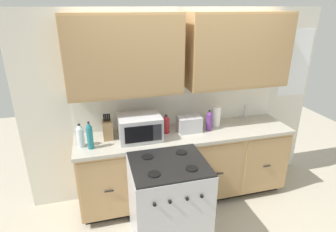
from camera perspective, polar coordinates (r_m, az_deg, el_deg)
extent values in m
plane|color=#B2A893|center=(3.66, 4.95, -18.73)|extent=(8.00, 8.00, 0.00)
cube|color=silver|center=(3.59, 2.18, 2.29)|extent=(3.81, 0.05, 2.36)
cube|color=white|center=(3.57, 2.31, 1.49)|extent=(2.61, 0.01, 0.40)
cube|color=tan|center=(3.09, -8.87, 12.19)|extent=(1.25, 0.34, 0.87)
cube|color=#A58052|center=(2.92, -8.45, 11.66)|extent=(1.23, 0.01, 0.82)
cube|color=tan|center=(3.51, 14.23, 12.90)|extent=(1.25, 0.34, 0.87)
cube|color=#A58052|center=(3.36, 15.68, 12.39)|extent=(1.23, 0.01, 0.82)
cube|color=white|center=(4.23, 24.67, 9.76)|extent=(0.44, 0.01, 0.90)
cube|color=black|center=(3.87, 3.27, -15.14)|extent=(2.55, 0.48, 0.10)
cube|color=tan|center=(3.60, 3.57, -9.69)|extent=(2.61, 0.60, 0.80)
cube|color=#A88354|center=(3.20, -11.98, -14.62)|extent=(0.60, 0.01, 0.73)
cube|color=black|center=(3.19, -11.95, -14.84)|extent=(0.10, 0.01, 0.01)
cube|color=#A88354|center=(3.28, -0.26, -13.16)|extent=(0.60, 0.01, 0.73)
cube|color=black|center=(3.27, -0.19, -13.37)|extent=(0.10, 0.01, 0.01)
cube|color=#A88354|center=(3.47, 10.41, -11.35)|extent=(0.60, 0.01, 0.73)
cube|color=black|center=(3.46, 10.50, -11.55)|extent=(0.10, 0.01, 0.01)
cube|color=#A88354|center=(3.77, 19.54, -9.48)|extent=(0.60, 0.01, 0.73)
cube|color=black|center=(3.76, 19.64, -9.65)|extent=(0.10, 0.01, 0.01)
cube|color=#ADA899|center=(3.40, 3.73, -3.67)|extent=(2.64, 0.63, 0.04)
cube|color=#A8AAAF|center=(3.79, 16.53, -1.76)|extent=(0.56, 0.38, 0.02)
cube|color=#B7B7BC|center=(3.03, 0.13, -17.34)|extent=(0.76, 0.66, 0.92)
cube|color=black|center=(2.76, 0.14, -9.75)|extent=(0.74, 0.65, 0.02)
cylinder|color=black|center=(2.59, -2.84, -11.80)|extent=(0.12, 0.12, 0.01)
cylinder|color=black|center=(2.67, 4.85, -10.66)|extent=(0.12, 0.12, 0.01)
cylinder|color=black|center=(2.85, -4.24, -8.35)|extent=(0.12, 0.12, 0.01)
cylinder|color=black|center=(2.93, 2.74, -7.45)|extent=(0.12, 0.12, 0.01)
cylinder|color=black|center=(2.55, -2.75, -17.67)|extent=(0.03, 0.02, 0.03)
cylinder|color=black|center=(2.57, 0.43, -17.18)|extent=(0.03, 0.02, 0.03)
cylinder|color=black|center=(2.61, 3.96, -16.56)|extent=(0.03, 0.02, 0.03)
cylinder|color=black|center=(2.65, 6.94, -16.00)|extent=(0.03, 0.02, 0.03)
cube|color=#B7B7BC|center=(3.19, -5.80, -2.32)|extent=(0.48, 0.36, 0.28)
cube|color=black|center=(3.02, -5.96, -3.77)|extent=(0.31, 0.01, 0.19)
cube|color=#28282D|center=(3.06, -2.19, -3.36)|extent=(0.10, 0.01, 0.19)
cube|color=#B7B7BC|center=(3.38, 4.39, -1.67)|extent=(0.28, 0.18, 0.19)
cube|color=black|center=(3.33, 3.62, -0.33)|extent=(0.02, 0.13, 0.01)
cube|color=black|center=(3.37, 5.23, -0.16)|extent=(0.02, 0.13, 0.01)
cube|color=#9C794E|center=(3.26, -12.24, -2.81)|extent=(0.11, 0.14, 0.22)
cylinder|color=black|center=(3.19, -12.98, -0.40)|extent=(0.02, 0.02, 0.09)
cylinder|color=black|center=(3.19, -12.63, -0.36)|extent=(0.02, 0.02, 0.09)
cylinder|color=black|center=(3.19, -12.27, -0.33)|extent=(0.02, 0.02, 0.09)
cylinder|color=black|center=(3.19, -11.91, -0.29)|extent=(0.02, 0.02, 0.09)
cylinder|color=#B2B5BA|center=(3.89, 15.37, 0.81)|extent=(0.02, 0.02, 0.20)
cylinder|color=white|center=(3.57, 9.77, -0.03)|extent=(0.12, 0.12, 0.26)
cylinder|color=#1E707A|center=(3.08, -15.67, -4.35)|extent=(0.07, 0.07, 0.25)
cone|color=#1E707A|center=(3.02, -15.96, -1.71)|extent=(0.06, 0.06, 0.06)
cylinder|color=black|center=(3.01, -16.01, -1.31)|extent=(0.02, 0.02, 0.02)
cylinder|color=maroon|center=(3.34, -0.41, -2.00)|extent=(0.08, 0.08, 0.18)
cone|color=maroon|center=(3.29, -0.42, -0.17)|extent=(0.08, 0.08, 0.05)
cylinder|color=black|center=(3.29, -0.42, 0.07)|extent=(0.03, 0.03, 0.02)
cylinder|color=#663384|center=(3.44, 8.39, -1.28)|extent=(0.07, 0.07, 0.21)
cone|color=#663384|center=(3.39, 8.51, 0.75)|extent=(0.07, 0.07, 0.05)
cylinder|color=black|center=(3.39, 8.53, 1.03)|extent=(0.03, 0.03, 0.02)
cylinder|color=silver|center=(3.16, -17.47, -4.22)|extent=(0.08, 0.08, 0.21)
cone|color=silver|center=(3.11, -17.75, -2.02)|extent=(0.07, 0.07, 0.05)
cylinder|color=black|center=(3.10, -17.79, -1.70)|extent=(0.03, 0.03, 0.02)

